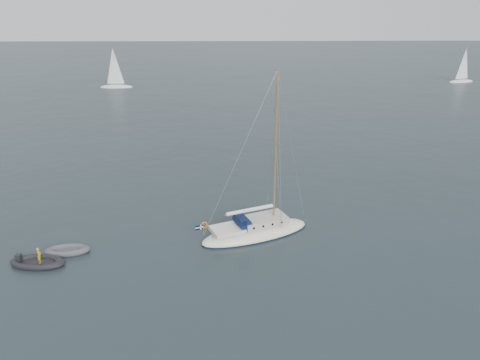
{
  "coord_description": "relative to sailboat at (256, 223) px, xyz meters",
  "views": [
    {
      "loc": [
        -0.32,
        -28.06,
        16.22
      ],
      "look_at": [
        0.2,
        0.0,
        5.0
      ],
      "focal_mm": 35.0,
      "sensor_mm": 36.0,
      "label": 1
    }
  ],
  "objects": [
    {
      "name": "ground",
      "position": [
        -1.35,
        -1.79,
        -0.93
      ],
      "size": [
        300.0,
        300.0,
        0.0
      ],
      "primitive_type": "plane",
      "color": "black",
      "rests_on": "ground"
    },
    {
      "name": "rib",
      "position": [
        -14.2,
        -3.74,
        -0.72
      ],
      "size": [
        3.61,
        1.64,
        1.26
      ],
      "rotation": [
        0.0,
        0.0,
        -0.09
      ],
      "color": "black",
      "rests_on": "ground"
    },
    {
      "name": "distant_yacht_b",
      "position": [
        43.56,
        61.9,
        2.14
      ],
      "size": [
        5.42,
        2.89,
        7.19
      ],
      "rotation": [
        0.0,
        0.0,
        0.27
      ],
      "color": "silver",
      "rests_on": "ground"
    },
    {
      "name": "sailboat",
      "position": [
        0.0,
        0.0,
        0.0
      ],
      "size": [
        8.63,
        2.59,
        12.29
      ],
      "rotation": [
        0.0,
        0.0,
        0.4
      ],
      "color": "silver",
      "rests_on": "ground"
    },
    {
      "name": "dinghy",
      "position": [
        -12.76,
        -2.27,
        -0.74
      ],
      "size": [
        2.99,
        1.35,
        0.43
      ],
      "rotation": [
        0.0,
        0.0,
        0.12
      ],
      "color": "#4C4C50",
      "rests_on": "ground"
    },
    {
      "name": "distant_yacht_c",
      "position": [
        -23.02,
        57.39,
        2.44
      ],
      "size": [
        5.95,
        3.17,
        7.89
      ],
      "rotation": [
        0.0,
        0.0,
        0.01
      ],
      "color": "silver",
      "rests_on": "ground"
    }
  ]
}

